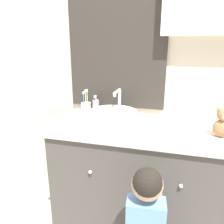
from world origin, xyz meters
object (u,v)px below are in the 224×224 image
Objects in this scene: soap_dispenser at (96,106)px; sink_basin at (113,117)px; teddy_bear at (222,123)px; toothbrush_holder at (86,107)px.

sink_basin is at bearing -46.58° from soap_dispenser.
soap_dispenser is at bearing 133.42° from sink_basin.
teddy_bear is at bearing -3.90° from sink_basin.
teddy_bear is at bearing -15.82° from toothbrush_holder.
toothbrush_holder is at bearing 171.61° from soap_dispenser.
teddy_bear is (0.68, -0.05, 0.03)m from sink_basin.
sink_basin is at bearing -37.88° from toothbrush_holder.
sink_basin is 0.30m from soap_dispenser.
sink_basin reaches higher than toothbrush_holder.
teddy_bear is at bearing -16.55° from soap_dispenser.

